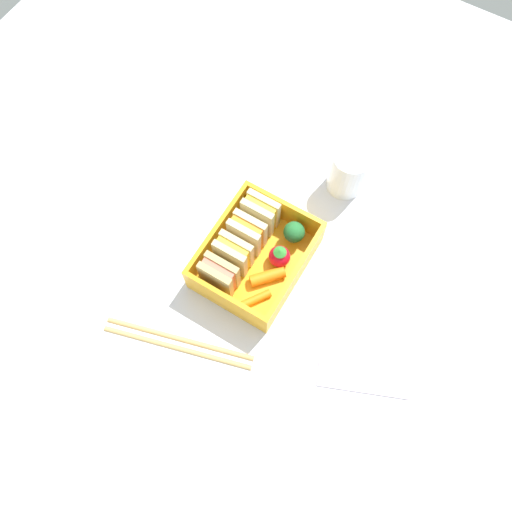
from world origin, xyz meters
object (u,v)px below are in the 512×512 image
at_px(sandwich_left, 219,275).
at_px(carrot_stick_far_left, 256,299).
at_px(sandwich_center_left, 233,254).
at_px(chopstick_pair, 178,343).
at_px(sandwich_center_right, 260,213).
at_px(broccoli_floret, 294,232).
at_px(carrot_stick_left, 267,277).
at_px(folded_napkin, 366,349).
at_px(strawberry_far_left, 280,256).
at_px(drinking_glass, 348,172).
at_px(sandwich_center, 247,233).

distance_m(sandwich_left, carrot_stick_far_left, 0.06).
xyz_separation_m(sandwich_center_left, chopstick_pair, (-0.13, 0.00, -0.04)).
distance_m(sandwich_center_right, broccoli_floret, 0.05).
xyz_separation_m(sandwich_center_left, carrot_stick_left, (0.00, -0.05, -0.02)).
distance_m(sandwich_center_left, folded_napkin, 0.21).
distance_m(strawberry_far_left, drinking_glass, 0.16).
bearing_deg(drinking_glass, broccoli_floret, 170.80).
relative_size(sandwich_center, carrot_stick_left, 1.23).
bearing_deg(folded_napkin, carrot_stick_far_left, 96.78).
relative_size(sandwich_center_left, sandwich_center_right, 1.00).
bearing_deg(sandwich_center, drinking_glass, -24.59).
distance_m(sandwich_center, folded_napkin, 0.21).
xyz_separation_m(sandwich_left, sandwich_center_right, (0.10, 0.00, 0.00)).
bearing_deg(sandwich_center_left, broccoli_floret, -36.54).
bearing_deg(sandwich_center_left, carrot_stick_far_left, -120.21).
relative_size(carrot_stick_left, folded_napkin, 0.41).
distance_m(sandwich_center_left, sandwich_center, 0.03).
bearing_deg(chopstick_pair, strawberry_far_left, -18.93).
relative_size(sandwich_center, sandwich_center_right, 1.00).
relative_size(sandwich_center_left, strawberry_far_left, 1.64).
height_order(chopstick_pair, drinking_glass, drinking_glass).
distance_m(sandwich_center_left, chopstick_pair, 0.13).
height_order(sandwich_center_left, chopstick_pair, sandwich_center_left).
bearing_deg(carrot_stick_left, sandwich_center_left, 92.55).
bearing_deg(sandwich_center_right, strawberry_far_left, -124.97).
bearing_deg(sandwich_center_right, drinking_glass, -30.40).
xyz_separation_m(sandwich_left, broccoli_floret, (0.10, -0.05, -0.01)).
bearing_deg(strawberry_far_left, folded_napkin, -106.31).
relative_size(carrot_stick_left, drinking_glass, 0.64).
bearing_deg(sandwich_center_left, drinking_glass, -20.56).
distance_m(strawberry_far_left, chopstick_pair, 0.17).
distance_m(carrot_stick_left, strawberry_far_left, 0.03).
xyz_separation_m(sandwich_left, folded_napkin, (0.02, -0.21, -0.04)).
relative_size(sandwich_center, chopstick_pair, 0.29).
distance_m(carrot_stick_left, broccoli_floret, 0.07).
bearing_deg(strawberry_far_left, carrot_stick_far_left, -178.01).
bearing_deg(carrot_stick_left, broccoli_floret, -1.12).
distance_m(sandwich_center_left, carrot_stick_left, 0.05).
bearing_deg(carrot_stick_far_left, carrot_stick_left, 4.61).
height_order(carrot_stick_left, drinking_glass, drinking_glass).
height_order(sandwich_center_right, folded_napkin, sandwich_center_right).
distance_m(carrot_stick_left, drinking_glass, 0.19).
bearing_deg(chopstick_pair, sandwich_center, -1.73).
bearing_deg(strawberry_far_left, chopstick_pair, 161.07).
height_order(carrot_stick_left, broccoli_floret, broccoli_floret).
distance_m(sandwich_left, sandwich_center_left, 0.03).
xyz_separation_m(sandwich_center_right, strawberry_far_left, (-0.04, -0.05, -0.01)).
xyz_separation_m(sandwich_center, drinking_glass, (0.15, -0.07, -0.00)).
height_order(sandwich_left, chopstick_pair, sandwich_left).
relative_size(sandwich_left, folded_napkin, 0.50).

